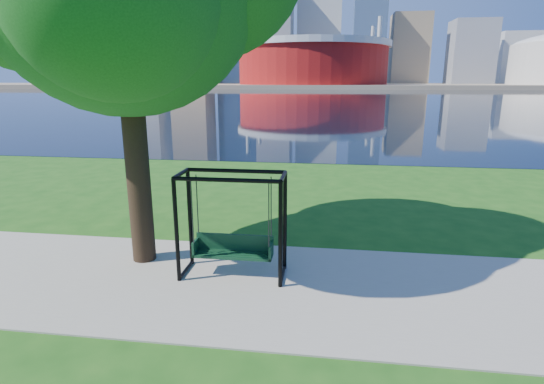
# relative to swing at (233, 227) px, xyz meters

# --- Properties ---
(ground) EXTENTS (900.00, 900.00, 0.00)m
(ground) POSITION_rel_swing_xyz_m (0.60, 0.09, -1.01)
(ground) COLOR #1E5114
(ground) RESTS_ON ground
(path) EXTENTS (120.00, 4.00, 0.03)m
(path) POSITION_rel_swing_xyz_m (0.60, -0.41, -1.00)
(path) COLOR #9E937F
(path) RESTS_ON ground
(river) EXTENTS (900.00, 180.00, 0.02)m
(river) POSITION_rel_swing_xyz_m (0.60, 102.09, -1.00)
(river) COLOR black
(river) RESTS_ON ground
(far_bank) EXTENTS (900.00, 228.00, 2.00)m
(far_bank) POSITION_rel_swing_xyz_m (0.60, 306.09, -0.01)
(far_bank) COLOR #937F60
(far_bank) RESTS_ON ground
(stadium) EXTENTS (83.00, 83.00, 32.00)m
(stadium) POSITION_rel_swing_xyz_m (-9.40, 235.09, 13.21)
(stadium) COLOR maroon
(stadium) RESTS_ON far_bank
(skyline) EXTENTS (392.00, 66.00, 96.50)m
(skyline) POSITION_rel_swing_xyz_m (-3.67, 319.48, 34.88)
(skyline) COLOR gray
(skyline) RESTS_ON far_bank
(swing) EXTENTS (2.05, 0.90, 2.10)m
(swing) POSITION_rel_swing_xyz_m (0.00, 0.00, 0.00)
(swing) COLOR black
(swing) RESTS_ON ground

